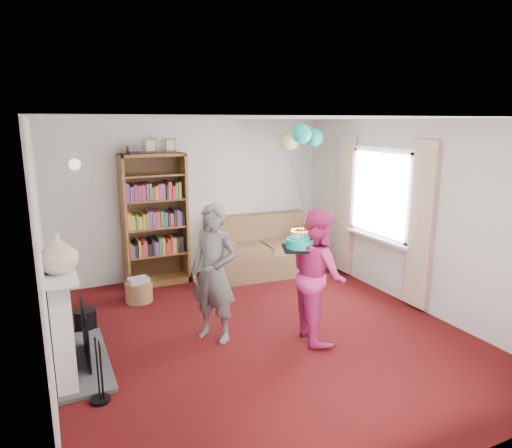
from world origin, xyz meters
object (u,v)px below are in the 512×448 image
sofa (262,251)px  person_striped (214,273)px  birthday_cake (300,243)px  bookcase (154,221)px  person_magenta (318,275)px

sofa → person_striped: bearing=-124.1°
person_striped → birthday_cake: size_ratio=4.21×
person_striped → birthday_cake: 1.03m
sofa → person_striped: (-1.55, -1.93, 0.45)m
bookcase → person_striped: (0.16, -2.17, -0.18)m
sofa → person_striped: 2.52m
sofa → bookcase: bearing=177.0°
birthday_cake → bookcase: bearing=112.1°
bookcase → birthday_cake: bookcase is taller
sofa → birthday_cake: size_ratio=4.65×
person_striped → birthday_cake: person_striped is taller
bookcase → birthday_cake: 2.78m
person_striped → birthday_cake: bearing=28.1°
bookcase → person_magenta: size_ratio=1.45×
bookcase → person_magenta: bearing=-64.9°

